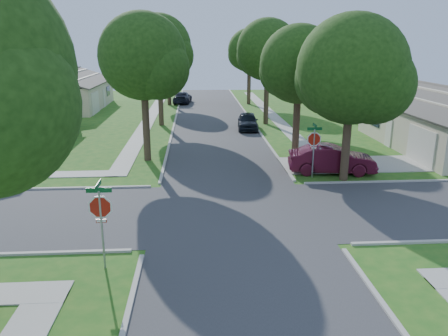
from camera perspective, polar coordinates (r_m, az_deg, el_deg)
name	(u,v)px	position (r m, az deg, el deg)	size (l,w,h in m)	color
ground	(234,211)	(19.32, 1.36, -5.68)	(100.00, 100.00, 0.00)	#205D19
road_ns	(234,211)	(19.32, 1.36, -5.67)	(7.00, 100.00, 0.02)	#333335
sidewalk_ne	(272,115)	(45.10, 6.23, 6.95)	(1.20, 40.00, 0.04)	#9E9B91
sidewalk_nw	(151,116)	(44.66, -9.49, 6.74)	(1.20, 40.00, 0.04)	#9E9B91
driveway	(353,164)	(27.65, 16.56, 0.48)	(8.80, 3.60, 0.05)	#9E9B91
stop_sign_sw	(101,211)	(14.47, -15.83, -5.39)	(1.05, 0.80, 2.98)	gray
stop_sign_ne	(314,141)	(23.99, 11.67, 3.42)	(1.05, 0.80, 2.98)	gray
tree_e_near	(300,68)	(27.65, 9.85, 12.75)	(4.97, 4.80, 8.28)	#38281C
tree_e_mid	(268,53)	(39.39, 5.79, 14.75)	(5.59, 5.40, 9.21)	#38281C
tree_e_far	(250,52)	(52.26, 3.40, 14.84)	(5.17, 5.00, 8.72)	#38281C
tree_w_near	(144,60)	(27.05, -10.44, 13.65)	(5.38, 5.20, 8.97)	#38281C
tree_w_mid	(159,50)	(38.98, -8.45, 15.00)	(5.80, 5.60, 9.56)	#38281C
tree_w_far	(168,57)	(51.97, -7.29, 14.22)	(4.76, 4.60, 8.04)	#38281C
tree_ne_corner	(353,74)	(23.51, 16.48, 11.64)	(5.80, 5.60, 8.66)	#38281C
house_ne_far	(357,96)	(50.37, 16.99, 9.04)	(8.42, 13.60, 4.23)	beige
house_nw_near	(1,122)	(36.30, -27.12, 5.42)	(8.42, 13.60, 4.23)	beige
house_nw_far	(66,95)	(52.19, -19.94, 9.00)	(8.42, 13.60, 4.23)	beige
car_driveway	(332,159)	(25.39, 13.88, 1.11)	(1.68, 4.82, 1.59)	#4C0F22
car_curb_east	(248,121)	(37.24, 3.12, 6.14)	(1.67, 4.15, 1.41)	black
car_curb_west	(182,97)	(53.62, -5.45, 9.15)	(1.90, 4.68, 1.36)	black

